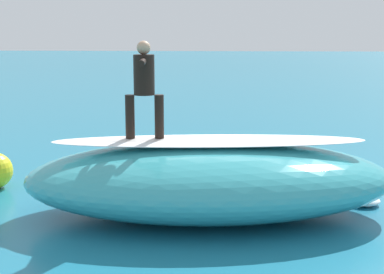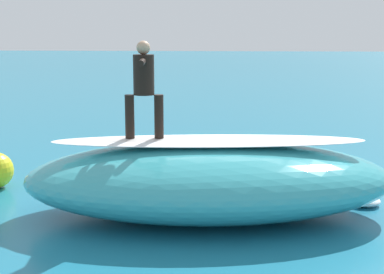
% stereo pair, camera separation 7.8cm
% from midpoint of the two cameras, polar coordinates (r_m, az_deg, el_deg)
% --- Properties ---
extents(ground_plane, '(120.00, 120.00, 0.00)m').
position_cam_midpoint_polar(ground_plane, '(12.16, 3.51, -4.64)').
color(ground_plane, teal).
extents(wave_crest, '(6.41, 3.64, 1.25)m').
position_cam_midpoint_polar(wave_crest, '(10.15, 1.80, -4.07)').
color(wave_crest, teal).
rests_on(wave_crest, ground_plane).
extents(wave_foam_lip, '(5.31, 1.54, 0.08)m').
position_cam_midpoint_polar(wave_foam_lip, '(10.00, 1.83, -0.37)').
color(wave_foam_lip, white).
rests_on(wave_foam_lip, wave_crest).
extents(surfboard_riding, '(2.28, 0.72, 0.09)m').
position_cam_midpoint_polar(surfboard_riding, '(10.00, -4.30, -0.37)').
color(surfboard_riding, silver).
rests_on(surfboard_riding, wave_crest).
extents(surfer_riding, '(0.63, 1.51, 1.59)m').
position_cam_midpoint_polar(surfer_riding, '(9.86, -4.38, 5.20)').
color(surfer_riding, black).
rests_on(surfer_riding, surfboard_riding).
extents(surfboard_paddling, '(1.96, 1.33, 0.09)m').
position_cam_midpoint_polar(surfboard_paddling, '(12.98, 3.66, -3.45)').
color(surfboard_paddling, silver).
rests_on(surfboard_paddling, ground_plane).
extents(surfer_paddling, '(1.72, 1.05, 0.33)m').
position_cam_midpoint_polar(surfer_paddling, '(13.00, 3.13, -2.56)').
color(surfer_paddling, black).
rests_on(surfer_paddling, surfboard_paddling).
extents(foam_patch_near, '(0.77, 0.77, 0.16)m').
position_cam_midpoint_polar(foam_patch_near, '(11.31, 16.18, -5.81)').
color(foam_patch_near, white).
rests_on(foam_patch_near, ground_plane).
extents(foam_patch_mid, '(0.78, 0.80, 0.17)m').
position_cam_midpoint_polar(foam_patch_mid, '(12.22, -1.11, -4.14)').
color(foam_patch_mid, white).
rests_on(foam_patch_mid, ground_plane).
extents(foam_patch_far, '(0.68, 0.67, 0.13)m').
position_cam_midpoint_polar(foam_patch_far, '(11.67, 8.27, -5.06)').
color(foam_patch_far, white).
rests_on(foam_patch_far, ground_plane).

